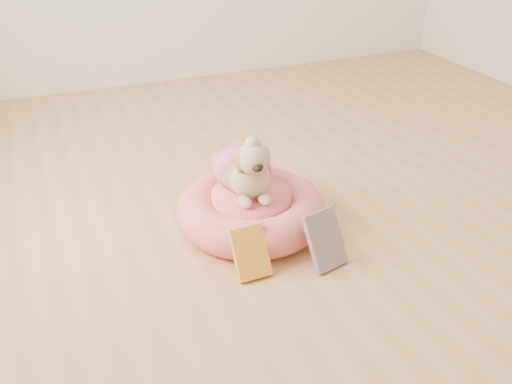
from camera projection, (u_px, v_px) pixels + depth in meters
name	position (u px, v px, depth m)	size (l,w,h in m)	color
floor	(361.00, 224.00, 2.46)	(4.50, 4.50, 0.00)	tan
pet_bed	(251.00, 210.00, 2.41)	(0.63, 0.63, 0.16)	#E75D5A
dog	(244.00, 158.00, 2.32)	(0.27, 0.40, 0.29)	brown
book_yellow	(251.00, 253.00, 2.12)	(0.13, 0.02, 0.20)	#FDF21A
book_white	(325.00, 240.00, 2.16)	(0.15, 0.02, 0.23)	silver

